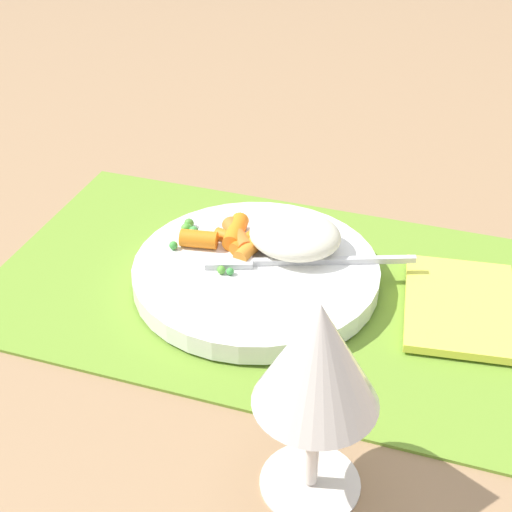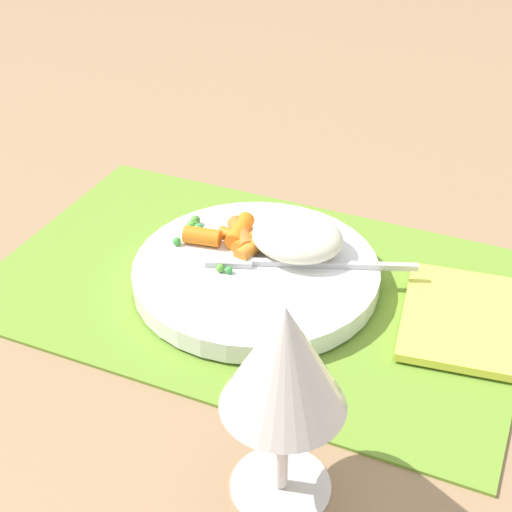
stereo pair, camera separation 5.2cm
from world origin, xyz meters
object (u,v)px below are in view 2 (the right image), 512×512
fork (289,263)px  wine_glass (284,364)px  plate (256,273)px  rice_mound (297,237)px  napkin (459,317)px  carrot_portion (237,237)px

fork → wine_glass: wine_glass is taller
fork → wine_glass: size_ratio=1.19×
plate → wine_glass: bearing=117.7°
plate → fork: fork is taller
rice_mound → fork: rice_mound is taller
napkin → plate: bearing=5.4°
rice_mound → fork: size_ratio=0.46×
rice_mound → napkin: (-0.16, 0.02, -0.03)m
carrot_portion → wine_glass: (-0.14, 0.23, 0.08)m
rice_mound → wine_glass: 0.27m
carrot_portion → fork: bearing=166.3°
rice_mound → napkin: 0.17m
carrot_portion → wine_glass: size_ratio=0.50×
carrot_portion → fork: size_ratio=0.42×
plate → carrot_portion: carrot_portion is taller
rice_mound → carrot_portion: 0.06m
rice_mound → wine_glass: bearing=108.5°
fork → napkin: bearing=-177.4°
napkin → wine_glass: bearing=70.4°
carrot_portion → wine_glass: bearing=121.1°
rice_mound → carrot_portion: size_ratio=1.10×
carrot_portion → napkin: carrot_portion is taller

